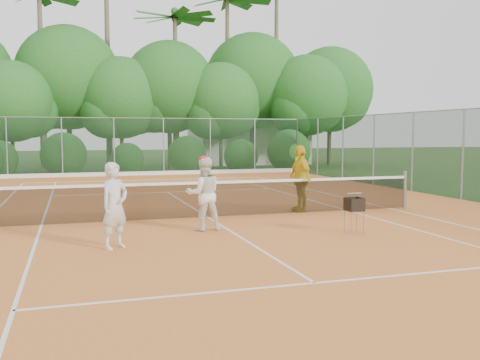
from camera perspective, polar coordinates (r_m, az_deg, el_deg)
name	(u,v)px	position (r m, az deg, el deg)	size (l,w,h in m)	color
ground	(209,219)	(14.01, -3.36, -4.13)	(120.00, 120.00, 0.00)	#234017
clay_court	(209,218)	(14.01, -3.36, -4.09)	(18.00, 36.00, 0.02)	orange
club_building	(248,143)	(39.42, 0.85, 3.95)	(8.00, 5.00, 3.00)	beige
tennis_net	(209,198)	(13.94, -3.37, -1.97)	(11.97, 0.10, 1.10)	gray
player_white	(115,206)	(10.46, -13.23, -2.67)	(0.60, 0.40, 1.66)	silver
player_center_grp	(204,194)	(12.12, -3.90, -1.45)	(0.81, 0.64, 1.70)	white
player_yellow	(300,178)	(15.12, 6.41, 0.17)	(1.10, 0.46, 1.87)	yellow
ball_hopper	(354,205)	(12.05, 12.09, -2.63)	(0.34, 0.34, 0.79)	gray
stray_ball_a	(172,180)	(24.86, -7.28, -0.04)	(0.07, 0.07, 0.07)	#A9C62E
stray_ball_b	(100,181)	(25.07, -14.70, -0.12)	(0.07, 0.07, 0.07)	#C6D230
stray_ball_c	(229,182)	(24.01, -1.21, -0.18)	(0.07, 0.07, 0.07)	yellow
court_markings	(209,218)	(14.01, -3.36, -4.03)	(11.03, 23.83, 0.01)	white
fence_back	(139,147)	(28.63, -10.71, 3.51)	(18.07, 0.07, 3.00)	#19381E
tropical_treeline	(151,87)	(34.11, -9.43, 9.80)	(32.10, 8.49, 15.03)	brown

